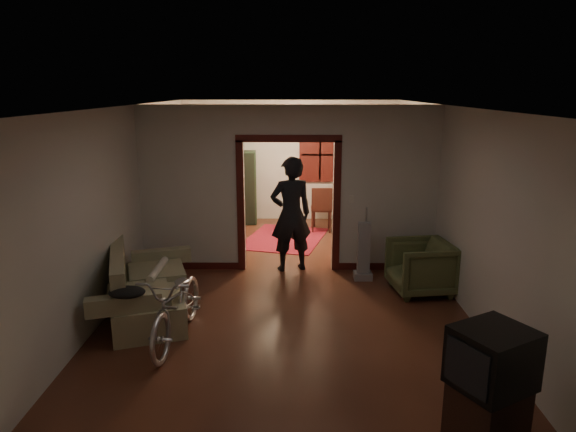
{
  "coord_description": "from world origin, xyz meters",
  "views": [
    {
      "loc": [
        0.08,
        -7.74,
        3.05
      ],
      "look_at": [
        0.0,
        -0.3,
        1.2
      ],
      "focal_mm": 32.0,
      "sensor_mm": 36.0,
      "label": 1
    }
  ],
  "objects_px": {
    "bicycle": "(177,305)",
    "person": "(291,214)",
    "sofa": "(145,282)",
    "armchair": "(420,267)",
    "desk": "(332,210)",
    "locker": "(238,188)"
  },
  "relations": [
    {
      "from": "bicycle",
      "to": "person",
      "type": "relative_size",
      "value": 0.9
    },
    {
      "from": "armchair",
      "to": "person",
      "type": "relative_size",
      "value": 0.45
    },
    {
      "from": "locker",
      "to": "desk",
      "type": "xyz_separation_m",
      "value": [
        2.16,
        -0.16,
        -0.5
      ]
    },
    {
      "from": "person",
      "to": "desk",
      "type": "xyz_separation_m",
      "value": [
        0.92,
        3.01,
        -0.64
      ]
    },
    {
      "from": "person",
      "to": "bicycle",
      "type": "bearing_deg",
      "value": 44.7
    },
    {
      "from": "bicycle",
      "to": "locker",
      "type": "bearing_deg",
      "value": 93.71
    },
    {
      "from": "sofa",
      "to": "locker",
      "type": "relative_size",
      "value": 1.19
    },
    {
      "from": "desk",
      "to": "armchair",
      "type": "bearing_deg",
      "value": -59.87
    },
    {
      "from": "armchair",
      "to": "person",
      "type": "xyz_separation_m",
      "value": [
        -1.98,
        1.0,
        0.58
      ]
    },
    {
      "from": "sofa",
      "to": "person",
      "type": "bearing_deg",
      "value": 23.26
    },
    {
      "from": "desk",
      "to": "person",
      "type": "bearing_deg",
      "value": -91.73
    },
    {
      "from": "bicycle",
      "to": "sofa",
      "type": "bearing_deg",
      "value": 133.62
    },
    {
      "from": "armchair",
      "to": "desk",
      "type": "bearing_deg",
      "value": -173.25
    },
    {
      "from": "armchair",
      "to": "desk",
      "type": "xyz_separation_m",
      "value": [
        -1.06,
        4.01,
        -0.07
      ]
    },
    {
      "from": "bicycle",
      "to": "person",
      "type": "bearing_deg",
      "value": 66.93
    },
    {
      "from": "sofa",
      "to": "person",
      "type": "height_order",
      "value": "person"
    },
    {
      "from": "desk",
      "to": "bicycle",
      "type": "bearing_deg",
      "value": -97.13
    },
    {
      "from": "sofa",
      "to": "locker",
      "type": "height_order",
      "value": "locker"
    },
    {
      "from": "bicycle",
      "to": "locker",
      "type": "height_order",
      "value": "locker"
    },
    {
      "from": "sofa",
      "to": "bicycle",
      "type": "xyz_separation_m",
      "value": [
        0.62,
        -0.78,
        0.01
      ]
    },
    {
      "from": "locker",
      "to": "desk",
      "type": "distance_m",
      "value": 2.22
    },
    {
      "from": "person",
      "to": "locker",
      "type": "distance_m",
      "value": 3.41
    }
  ]
}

